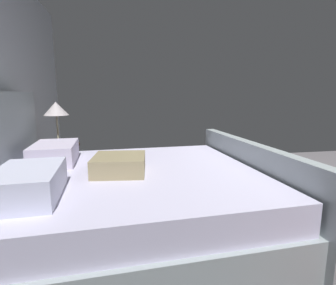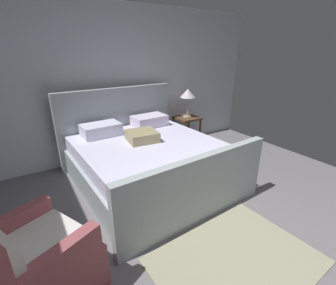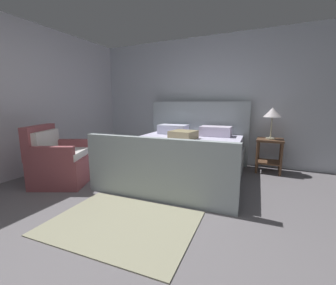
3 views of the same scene
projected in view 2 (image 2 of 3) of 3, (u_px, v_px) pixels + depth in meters
name	position (u px, v px, depth m)	size (l,w,h in m)	color
ground_plane	(291.00, 284.00, 1.98)	(5.28, 6.62, 0.02)	slate
wall_back	(125.00, 83.00, 4.16)	(5.40, 0.12, 2.56)	silver
bed	(148.00, 159.00, 3.41)	(2.12, 2.27, 1.26)	#9CA9AB
nightstand_right	(187.00, 126.00, 4.72)	(0.44, 0.44, 0.60)	brown
table_lamp_right	(188.00, 94.00, 4.49)	(0.29, 0.29, 0.55)	#B7B293
armchair	(31.00, 268.00, 1.71)	(0.96, 0.96, 0.90)	#92484D
area_rug	(236.00, 261.00, 2.18)	(1.48, 1.08, 0.01)	gray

